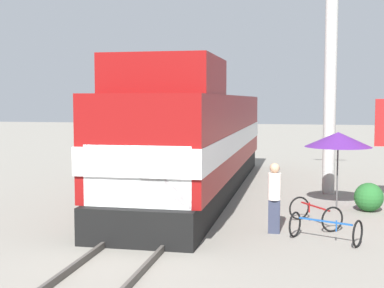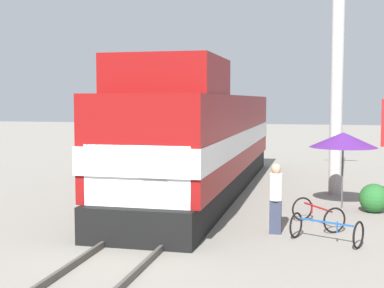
{
  "view_description": "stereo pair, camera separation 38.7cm",
  "coord_description": "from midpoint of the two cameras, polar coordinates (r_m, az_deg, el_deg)",
  "views": [
    {
      "loc": [
        3.77,
        -17.38,
        3.46
      ],
      "look_at": [
        1.2,
        -4.78,
        2.4
      ],
      "focal_mm": 50.0,
      "sensor_mm": 36.0,
      "label": 1
    },
    {
      "loc": [
        4.15,
        -17.3,
        3.46
      ],
      "look_at": [
        1.2,
        -4.78,
        2.4
      ],
      "focal_mm": 50.0,
      "sensor_mm": 36.0,
      "label": 2
    }
  ],
  "objects": [
    {
      "name": "ground_plane",
      "position": [
        18.12,
        -1.32,
        -6.3
      ],
      "size": [
        120.0,
        120.0,
        0.0
      ],
      "primitive_type": "plane",
      "color": "gray"
    },
    {
      "name": "rail_near",
      "position": [
        18.28,
        -3.52,
        -5.97
      ],
      "size": [
        0.08,
        29.13,
        0.15
      ],
      "primitive_type": "cube",
      "color": "#4C4742",
      "rests_on": "ground_plane"
    },
    {
      "name": "rail_far",
      "position": [
        17.96,
        0.93,
        -6.16
      ],
      "size": [
        0.08,
        29.13,
        0.15
      ],
      "primitive_type": "cube",
      "color": "#4C4742",
      "rests_on": "ground_plane"
    },
    {
      "name": "locomotive",
      "position": [
        19.74,
        -0.07,
        0.34
      ],
      "size": [
        3.16,
        16.44,
        4.68
      ],
      "color": "black",
      "rests_on": "ground_plane"
    },
    {
      "name": "utility_pole",
      "position": [
        20.38,
        14.11,
        11.45
      ],
      "size": [
        1.8,
        0.45,
        11.71
      ],
      "color": "#B2B2AD",
      "rests_on": "ground_plane"
    },
    {
      "name": "vendor_umbrella",
      "position": [
        17.7,
        14.72,
        0.46
      ],
      "size": [
        2.13,
        2.13,
        2.44
      ],
      "color": "#4C4C4C",
      "rests_on": "ground_plane"
    },
    {
      "name": "shrub_cluster",
      "position": [
        17.5,
        17.74,
        -5.42
      ],
      "size": [
        0.9,
        0.9,
        0.9
      ],
      "primitive_type": "sphere",
      "color": "#236028",
      "rests_on": "ground_plane"
    },
    {
      "name": "person_bystander",
      "position": [
        14.05,
        8.0,
        -5.39
      ],
      "size": [
        0.34,
        0.34,
        1.84
      ],
      "color": "#2D3347",
      "rests_on": "ground_plane"
    },
    {
      "name": "bicycle",
      "position": [
        13.53,
        13.22,
        -8.77
      ],
      "size": [
        1.78,
        1.28,
        0.65
      ],
      "rotation": [
        0.0,
        0.0,
        1.14
      ],
      "color": "black",
      "rests_on": "ground_plane"
    },
    {
      "name": "bicycle_spare",
      "position": [
        15.19,
        12.26,
        -7.22
      ],
      "size": [
        1.45,
        1.72,
        0.68
      ],
      "rotation": [
        0.0,
        0.0,
        -2.56
      ],
      "color": "black",
      "rests_on": "ground_plane"
    }
  ]
}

